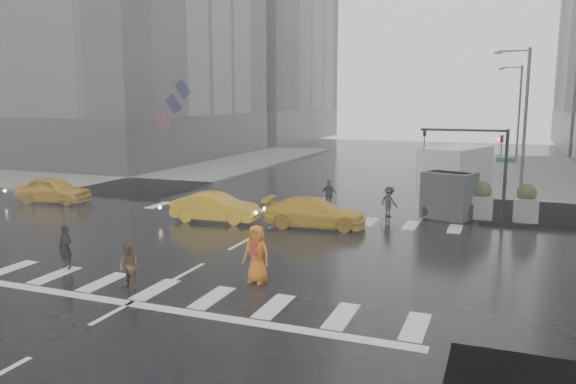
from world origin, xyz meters
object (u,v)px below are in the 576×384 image
at_px(traffic_signal_pole, 484,156).
at_px(pedestrian_orange, 256,254).
at_px(taxi_front, 53,190).
at_px(pedestrian_brown, 129,266).
at_px(box_truck, 454,178).
at_px(taxi_mid, 215,207).

height_order(traffic_signal_pole, pedestrian_orange, traffic_signal_pole).
bearing_deg(traffic_signal_pole, pedestrian_orange, -117.53).
relative_size(traffic_signal_pole, taxi_front, 1.04).
xyz_separation_m(pedestrian_brown, box_truck, (8.27, 16.44, 1.04)).
distance_m(traffic_signal_pole, taxi_front, 23.45).
xyz_separation_m(taxi_front, box_truck, (21.55, 5.66, 1.04)).
distance_m(pedestrian_orange, taxi_front, 18.84).
height_order(pedestrian_brown, pedestrian_orange, pedestrian_orange).
height_order(taxi_mid, box_truck, box_truck).
bearing_deg(pedestrian_brown, taxi_mid, 112.29).
distance_m(pedestrian_brown, taxi_front, 17.10).
bearing_deg(taxi_front, box_truck, -81.74).
distance_m(pedestrian_brown, pedestrian_orange, 3.99).
bearing_deg(taxi_front, traffic_signal_pole, -87.89).
height_order(traffic_signal_pole, taxi_mid, traffic_signal_pole).
bearing_deg(pedestrian_orange, taxi_front, 156.51).
xyz_separation_m(traffic_signal_pole, taxi_front, (-23.05, -3.47, -2.48)).
xyz_separation_m(traffic_signal_pole, pedestrian_brown, (-9.78, -14.26, -2.48)).
distance_m(traffic_signal_pole, taxi_mid, 13.08).
distance_m(pedestrian_brown, box_truck, 18.44).
height_order(pedestrian_brown, box_truck, box_truck).
bearing_deg(pedestrian_orange, taxi_mid, 130.53).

